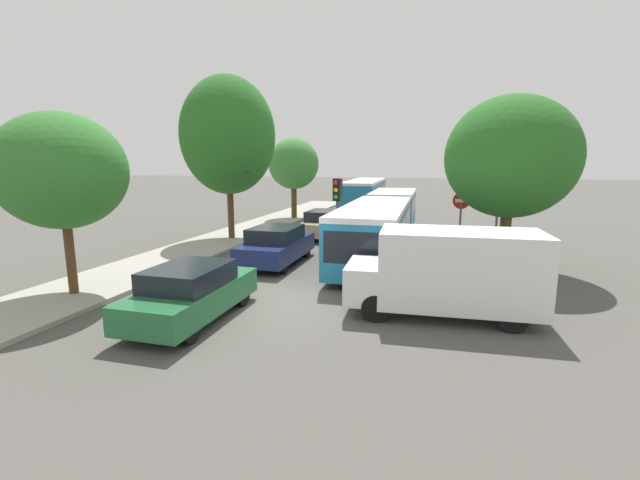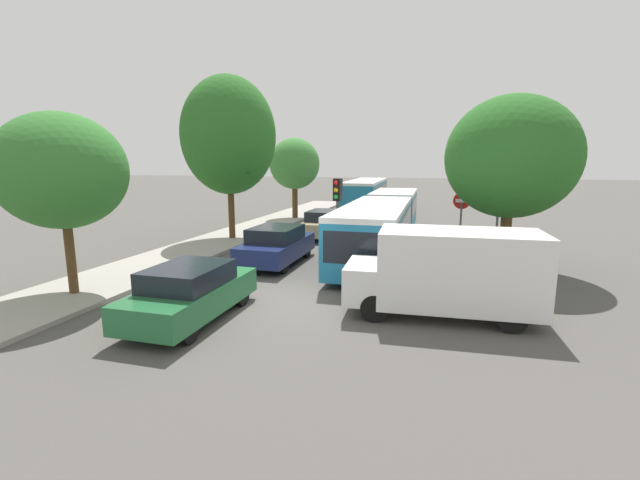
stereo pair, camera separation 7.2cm
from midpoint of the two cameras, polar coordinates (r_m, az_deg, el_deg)
The scene contains 15 objects.
ground_plane at distance 12.68m, azimuth -5.49°, elevation -8.34°, with size 200.00×200.00×0.00m, color #4F4C47.
kerb_strip_left at distance 26.51m, azimuth -8.38°, elevation 1.63°, with size 3.20×35.44×0.14m, color #9E998E.
articulated_bus at distance 20.87m, azimuth 8.70°, elevation 2.84°, with size 2.64×15.91×2.36m.
city_bus_rear at distance 37.23m, azimuth 6.21°, elevation 6.32°, with size 3.02×11.72×2.50m.
queued_car_green at distance 11.62m, azimuth -16.70°, elevation -6.68°, with size 1.79×4.21×1.46m.
queued_car_navy at distance 17.23m, azimuth -5.67°, elevation -0.66°, with size 1.87×4.39×1.53m.
queued_car_tan at distance 23.26m, azimuth 0.78°, elevation 2.20°, with size 1.80×4.23×1.47m.
white_van at distance 11.77m, azimuth 17.02°, elevation -3.94°, with size 5.09×2.21×2.31m.
traffic_light at distance 17.36m, azimuth 2.45°, elevation 5.22°, with size 0.37×0.39×3.40m.
no_entry_sign at distance 18.84m, azimuth 18.39°, elevation 3.20°, with size 0.70×0.08×2.82m.
direction_sign_post at distance 19.60m, azimuth 22.85°, elevation 5.22°, with size 0.10×1.40×3.60m.
tree_left_near at distance 14.57m, azimuth -30.99°, elevation 7.54°, with size 3.65×3.65×5.48m.
tree_left_mid at distance 22.45m, azimuth -11.84°, elevation 13.11°, with size 4.74×4.74×8.30m.
tree_left_far at distance 30.34m, azimuth -3.34°, elevation 10.09°, with size 3.49×3.49×5.69m.
tree_right_near at distance 17.35m, azimuth 24.14°, elevation 9.67°, with size 4.73×4.73×6.45m.
Camera 2 is at (4.43, -11.17, 4.07)m, focal length 24.00 mm.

